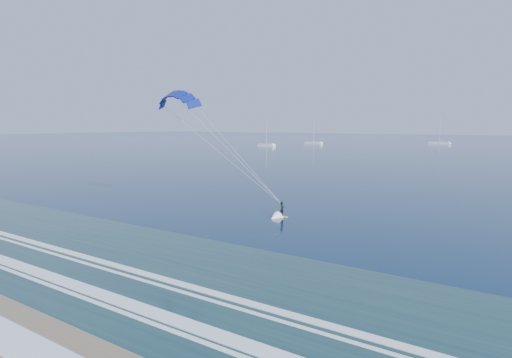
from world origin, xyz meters
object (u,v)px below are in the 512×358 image
at_px(kitesurfer_rig, 225,147).
at_px(sailboat_1, 314,143).
at_px(sailboat_2, 439,143).
at_px(sailboat_0, 267,145).

bearing_deg(kitesurfer_rig, sailboat_1, 115.35).
height_order(sailboat_1, sailboat_2, sailboat_2).
height_order(sailboat_0, sailboat_2, sailboat_2).
height_order(kitesurfer_rig, sailboat_0, kitesurfer_rig).
xyz_separation_m(kitesurfer_rig, sailboat_0, (-83.46, 130.54, -6.84)).
bearing_deg(sailboat_2, sailboat_1, -145.41).
relative_size(sailboat_0, sailboat_1, 0.90).
distance_m(kitesurfer_rig, sailboat_0, 155.10).
height_order(sailboat_0, sailboat_1, sailboat_1).
distance_m(sailboat_0, sailboat_1, 34.20).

